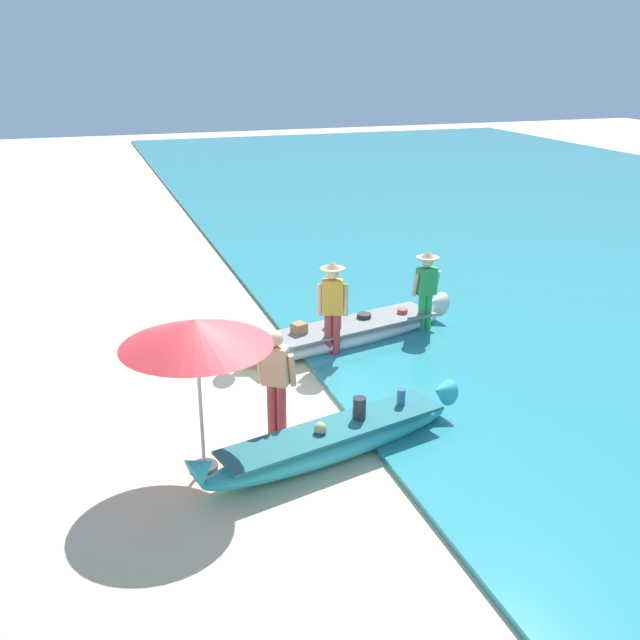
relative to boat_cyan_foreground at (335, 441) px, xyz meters
name	(u,v)px	position (x,y,z in m)	size (l,w,h in m)	color
ground_plane	(259,427)	(-0.77, 1.13, -0.25)	(80.00, 80.00, 0.00)	beige
sea	(628,233)	(12.57, 9.13, -0.20)	(24.00, 56.00, 0.10)	teal
boat_cyan_foreground	(335,441)	(0.00, 0.00, 0.00)	(4.17, 1.61, 0.76)	#33B2BC
boat_white_midground	(344,334)	(1.50, 3.67, -0.01)	(4.78, 1.83, 0.73)	white
person_vendor_hatted	(332,303)	(1.10, 3.19, 0.79)	(0.59, 0.44, 1.80)	#B2383D
person_tourist_customer	(276,379)	(-0.59, 0.78, 0.66)	(0.56, 0.47, 1.62)	#B2383D
person_vendor_assistant	(426,286)	(3.21, 3.80, 0.70)	(0.56, 0.44, 1.65)	green
patio_umbrella_large	(196,334)	(-1.73, 0.27, 1.66)	(1.91, 1.91, 2.11)	#B7B7BC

